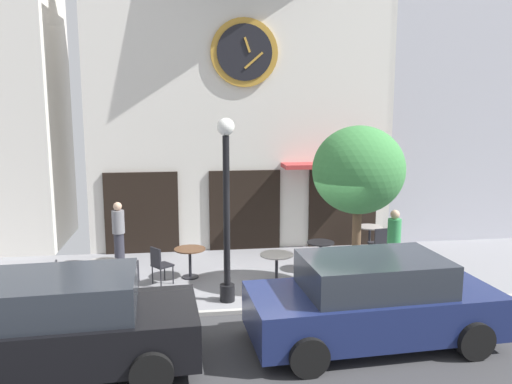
{
  "coord_description": "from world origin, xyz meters",
  "views": [
    {
      "loc": [
        -2.32,
        -9.74,
        4.12
      ],
      "look_at": [
        -0.63,
        2.37,
        2.07
      ],
      "focal_mm": 36.16,
      "sensor_mm": 36.0,
      "label": 1
    }
  ],
  "objects_px": {
    "cafe_table_center": "(103,272)",
    "cafe_table_rightmost": "(370,234)",
    "cafe_chair_near_tree": "(159,263)",
    "pedestrian_green": "(394,243)",
    "cafe_table_center_left": "(320,251)",
    "parked_car_black": "(57,326)",
    "cafe_table_leftmost": "(277,263)",
    "street_tree": "(359,171)",
    "pedestrian_grey": "(119,233)",
    "cafe_table_near_door": "(190,256)",
    "street_lamp": "(227,210)",
    "cafe_chair_facing_wall": "(379,241)",
    "cafe_chair_mid_row": "(62,279)",
    "cafe_chair_by_entrance": "(130,279)",
    "parked_car_navy": "(372,301)",
    "cafe_chair_facing_street": "(96,286)"
  },
  "relations": [
    {
      "from": "street_tree",
      "to": "pedestrian_grey",
      "type": "distance_m",
      "value": 6.37
    },
    {
      "from": "street_tree",
      "to": "cafe_chair_facing_wall",
      "type": "relative_size",
      "value": 4.11
    },
    {
      "from": "cafe_table_leftmost",
      "to": "cafe_table_center_left",
      "type": "xyz_separation_m",
      "value": [
        1.31,
        1.01,
        -0.05
      ]
    },
    {
      "from": "cafe_table_near_door",
      "to": "parked_car_black",
      "type": "height_order",
      "value": "parked_car_black"
    },
    {
      "from": "cafe_table_center",
      "to": "street_lamp",
      "type": "bearing_deg",
      "value": -14.81
    },
    {
      "from": "street_tree",
      "to": "cafe_chair_mid_row",
      "type": "xyz_separation_m",
      "value": [
        -6.39,
        0.07,
        -2.18
      ]
    },
    {
      "from": "parked_car_black",
      "to": "pedestrian_green",
      "type": "bearing_deg",
      "value": 27.26
    },
    {
      "from": "cafe_table_center_left",
      "to": "parked_car_black",
      "type": "bearing_deg",
      "value": -140.94
    },
    {
      "from": "cafe_chair_by_entrance",
      "to": "cafe_chair_mid_row",
      "type": "height_order",
      "value": "same"
    },
    {
      "from": "cafe_chair_by_entrance",
      "to": "parked_car_navy",
      "type": "height_order",
      "value": "parked_car_navy"
    },
    {
      "from": "cafe_chair_near_tree",
      "to": "pedestrian_green",
      "type": "xyz_separation_m",
      "value": [
        5.57,
        -0.24,
        0.33
      ]
    },
    {
      "from": "street_tree",
      "to": "parked_car_black",
      "type": "bearing_deg",
      "value": -153.26
    },
    {
      "from": "cafe_table_leftmost",
      "to": "parked_car_navy",
      "type": "distance_m",
      "value": 3.23
    },
    {
      "from": "cafe_table_center",
      "to": "cafe_chair_mid_row",
      "type": "bearing_deg",
      "value": -157.01
    },
    {
      "from": "pedestrian_green",
      "to": "street_lamp",
      "type": "bearing_deg",
      "value": -166.62
    },
    {
      "from": "pedestrian_green",
      "to": "cafe_table_near_door",
      "type": "bearing_deg",
      "value": 172.3
    },
    {
      "from": "street_lamp",
      "to": "cafe_table_rightmost",
      "type": "relative_size",
      "value": 5.24
    },
    {
      "from": "street_tree",
      "to": "cafe_table_near_door",
      "type": "bearing_deg",
      "value": 160.22
    },
    {
      "from": "street_lamp",
      "to": "cafe_table_leftmost",
      "type": "distance_m",
      "value": 1.98
    },
    {
      "from": "cafe_chair_near_tree",
      "to": "cafe_chair_mid_row",
      "type": "relative_size",
      "value": 1.0
    },
    {
      "from": "cafe_table_center",
      "to": "cafe_table_rightmost",
      "type": "relative_size",
      "value": 1.03
    },
    {
      "from": "street_tree",
      "to": "cafe_chair_facing_street",
      "type": "bearing_deg",
      "value": -175.18
    },
    {
      "from": "cafe_table_center_left",
      "to": "cafe_chair_near_tree",
      "type": "distance_m",
      "value": 4.01
    },
    {
      "from": "street_lamp",
      "to": "pedestrian_green",
      "type": "xyz_separation_m",
      "value": [
        4.1,
        0.98,
        -1.11
      ]
    },
    {
      "from": "cafe_chair_facing_street",
      "to": "cafe_chair_by_entrance",
      "type": "bearing_deg",
      "value": 26.7
    },
    {
      "from": "street_lamp",
      "to": "cafe_chair_near_tree",
      "type": "xyz_separation_m",
      "value": [
        -1.47,
        1.22,
        -1.44
      ]
    },
    {
      "from": "cafe_chair_facing_wall",
      "to": "cafe_chair_mid_row",
      "type": "xyz_separation_m",
      "value": [
        -7.74,
        -1.97,
        0.0
      ]
    },
    {
      "from": "cafe_table_center_left",
      "to": "cafe_chair_near_tree",
      "type": "height_order",
      "value": "cafe_chair_near_tree"
    },
    {
      "from": "pedestrian_grey",
      "to": "street_tree",
      "type": "bearing_deg",
      "value": -25.36
    },
    {
      "from": "cafe_table_leftmost",
      "to": "pedestrian_grey",
      "type": "distance_m",
      "value": 4.38
    },
    {
      "from": "cafe_table_near_door",
      "to": "parked_car_navy",
      "type": "height_order",
      "value": "parked_car_navy"
    },
    {
      "from": "cafe_table_rightmost",
      "to": "pedestrian_green",
      "type": "height_order",
      "value": "pedestrian_green"
    },
    {
      "from": "cafe_table_near_door",
      "to": "cafe_table_center_left",
      "type": "xyz_separation_m",
      "value": [
        3.27,
        0.1,
        -0.01
      ]
    },
    {
      "from": "cafe_table_leftmost",
      "to": "parked_car_navy",
      "type": "bearing_deg",
      "value": -69.18
    },
    {
      "from": "parked_car_navy",
      "to": "cafe_table_center_left",
      "type": "bearing_deg",
      "value": 87.76
    },
    {
      "from": "pedestrian_green",
      "to": "cafe_table_leftmost",
      "type": "bearing_deg",
      "value": -174.98
    },
    {
      "from": "cafe_chair_mid_row",
      "to": "cafe_chair_facing_street",
      "type": "bearing_deg",
      "value": -34.16
    },
    {
      "from": "cafe_chair_near_tree",
      "to": "street_lamp",
      "type": "bearing_deg",
      "value": -39.65
    },
    {
      "from": "cafe_table_rightmost",
      "to": "parked_car_navy",
      "type": "height_order",
      "value": "parked_car_navy"
    },
    {
      "from": "cafe_table_leftmost",
      "to": "street_lamp",
      "type": "bearing_deg",
      "value": -148.91
    },
    {
      "from": "cafe_chair_by_entrance",
      "to": "pedestrian_grey",
      "type": "xyz_separation_m",
      "value": [
        -0.54,
        2.77,
        0.33
      ]
    },
    {
      "from": "cafe_table_leftmost",
      "to": "cafe_chair_mid_row",
      "type": "height_order",
      "value": "cafe_chair_mid_row"
    },
    {
      "from": "cafe_table_leftmost",
      "to": "cafe_chair_facing_wall",
      "type": "xyz_separation_m",
      "value": [
        3.08,
        1.62,
        -0.04
      ]
    },
    {
      "from": "cafe_chair_by_entrance",
      "to": "pedestrian_green",
      "type": "xyz_separation_m",
      "value": [
        6.14,
        0.83,
        0.33
      ]
    },
    {
      "from": "street_lamp",
      "to": "cafe_table_near_door",
      "type": "xyz_separation_m",
      "value": [
        -0.76,
        1.63,
        -1.44
      ]
    },
    {
      "from": "pedestrian_grey",
      "to": "cafe_table_near_door",
      "type": "bearing_deg",
      "value": -35.25
    },
    {
      "from": "cafe_table_center",
      "to": "parked_car_black",
      "type": "distance_m",
      "value": 3.32
    },
    {
      "from": "cafe_table_rightmost",
      "to": "cafe_table_center",
      "type": "bearing_deg",
      "value": -160.42
    },
    {
      "from": "cafe_table_rightmost",
      "to": "pedestrian_grey",
      "type": "xyz_separation_m",
      "value": [
        -6.91,
        -0.28,
        0.34
      ]
    },
    {
      "from": "cafe_table_near_door",
      "to": "pedestrian_grey",
      "type": "bearing_deg",
      "value": 144.75
    }
  ]
}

